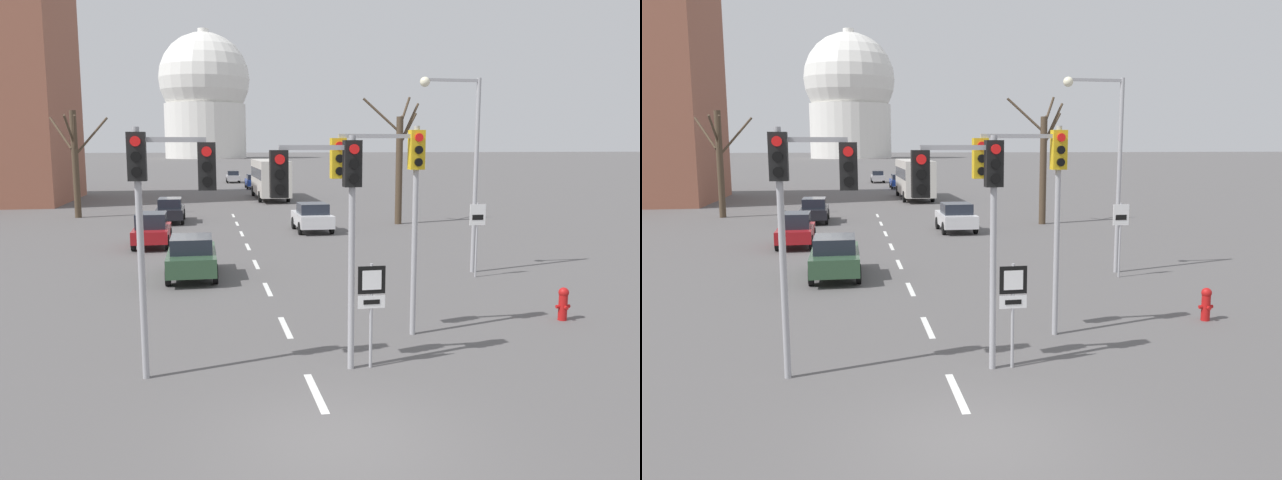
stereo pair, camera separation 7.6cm
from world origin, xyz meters
The scene contains 26 objects.
ground_plane centered at (0.00, 0.00, 0.00)m, with size 800.00×800.00×0.00m, color #565454.
lane_stripe_0 centered at (0.00, 2.03, 0.00)m, with size 0.16×2.00×0.01m, color silver.
lane_stripe_1 centered at (0.00, 6.53, 0.00)m, with size 0.16×2.00×0.01m, color silver.
lane_stripe_2 centered at (0.00, 11.03, 0.00)m, with size 0.16×2.00×0.01m, color silver.
lane_stripe_3 centered at (0.00, 15.53, 0.00)m, with size 0.16×2.00×0.01m, color silver.
lane_stripe_4 centered at (0.00, 20.03, 0.00)m, with size 0.16×2.00×0.01m, color silver.
lane_stripe_5 centered at (0.00, 24.53, 0.00)m, with size 0.16×2.00×0.01m, color silver.
lane_stripe_6 centered at (0.00, 29.03, 0.00)m, with size 0.16×2.00×0.01m, color silver.
lane_stripe_7 centered at (0.00, 33.53, 0.00)m, with size 0.16×2.00×0.01m, color silver.
traffic_signal_centre_tall centered at (0.46, 3.22, 3.78)m, with size 1.89×0.34×5.00m.
traffic_signal_near_left centered at (-2.86, 3.46, 3.90)m, with size 1.72×0.34×5.15m.
traffic_signal_near_right centered at (2.44, 5.33, 4.00)m, with size 2.32×0.34×5.26m.
route_sign_post centered at (1.43, 3.20, 1.56)m, with size 0.60×0.08×2.30m.
speed_limit_sign centered at (7.70, 11.57, 1.85)m, with size 0.60×0.08×2.74m.
fire_hydrant centered at (7.64, 5.81, 0.50)m, with size 0.40×0.34×0.92m.
street_lamp_right centered at (7.51, 12.45, 4.53)m, with size 2.34×0.36×7.22m.
sedan_near_left centered at (3.95, 24.71, 0.83)m, with size 1.92×3.90×1.61m.
sedan_near_right centered at (-2.50, 13.44, 0.80)m, with size 1.79×4.13×1.54m.
sedan_mid_centre centered at (1.93, 71.92, 0.79)m, with size 1.69×3.99×1.53m.
sedan_far_left centered at (-4.47, 21.00, 0.82)m, with size 1.70×3.96×1.63m.
sedan_far_right centered at (3.73, 60.74, 0.81)m, with size 1.91×4.41×1.58m.
sedan_distant_centre centered at (-4.04, 30.51, 0.79)m, with size 1.71×4.46×1.54m.
city_bus centered at (3.94, 46.42, 2.05)m, with size 2.66×10.80×3.48m.
bare_tree_left_near centered at (-10.23, 34.32, 3.88)m, with size 4.07×4.33×7.04m.
bare_tree_right_near centered at (9.76, 27.16, 3.80)m, with size 3.65×1.50×7.71m.
capitol_dome centered at (0.00, 226.16, 22.44)m, with size 32.62×32.62×46.07m.
Camera 1 is at (-2.08, -9.37, 4.80)m, focal length 35.00 mm.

